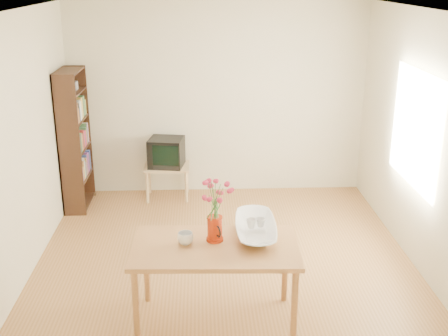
{
  "coord_description": "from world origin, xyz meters",
  "views": [
    {
      "loc": [
        -0.24,
        -5.21,
        2.93
      ],
      "look_at": [
        0.0,
        0.3,
        1.0
      ],
      "focal_mm": 45.0,
      "sensor_mm": 36.0,
      "label": 1
    }
  ],
  "objects_px": {
    "pitcher": "(215,229)",
    "bowl": "(256,206)",
    "mug": "(185,238)",
    "television": "(166,152)",
    "table": "(215,254)"
  },
  "relations": [
    {
      "from": "mug",
      "to": "bowl",
      "type": "bearing_deg",
      "value": -161.66
    },
    {
      "from": "table",
      "to": "mug",
      "type": "distance_m",
      "value": 0.29
    },
    {
      "from": "table",
      "to": "pitcher",
      "type": "height_order",
      "value": "pitcher"
    },
    {
      "from": "bowl",
      "to": "television",
      "type": "bearing_deg",
      "value": 109.04
    },
    {
      "from": "mug",
      "to": "television",
      "type": "distance_m",
      "value": 2.93
    },
    {
      "from": "pitcher",
      "to": "mug",
      "type": "height_order",
      "value": "pitcher"
    },
    {
      "from": "pitcher",
      "to": "bowl",
      "type": "relative_size",
      "value": 0.42
    },
    {
      "from": "pitcher",
      "to": "television",
      "type": "bearing_deg",
      "value": 81.63
    },
    {
      "from": "mug",
      "to": "bowl",
      "type": "relative_size",
      "value": 0.25
    },
    {
      "from": "table",
      "to": "television",
      "type": "height_order",
      "value": "television"
    },
    {
      "from": "pitcher",
      "to": "bowl",
      "type": "height_order",
      "value": "bowl"
    },
    {
      "from": "pitcher",
      "to": "mug",
      "type": "bearing_deg",
      "value": 173.94
    },
    {
      "from": "mug",
      "to": "bowl",
      "type": "distance_m",
      "value": 0.68
    },
    {
      "from": "pitcher",
      "to": "television",
      "type": "distance_m",
      "value": 2.91
    },
    {
      "from": "table",
      "to": "mug",
      "type": "bearing_deg",
      "value": 173.95
    }
  ]
}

